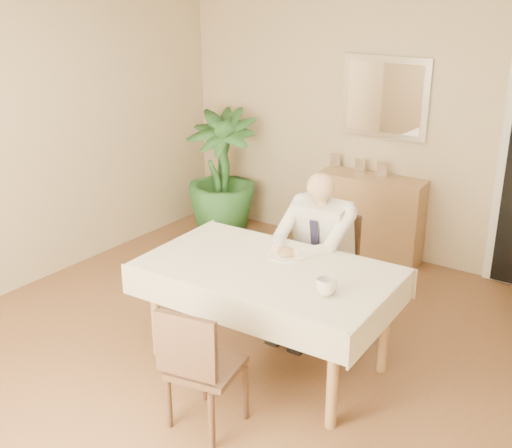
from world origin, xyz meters
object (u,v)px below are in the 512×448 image
Objects in this scene: chair_far at (329,260)px; potted_palm at (222,173)px; coffee_mug at (326,287)px; dining_table at (268,278)px; seated_man at (312,247)px; chair_near at (198,364)px; sideboard at (370,217)px.

chair_far is 2.10m from potted_palm.
dining_table is at bearing 165.32° from coffee_mug.
seated_man is at bearing 87.48° from dining_table.
dining_table is 0.87m from chair_near.
potted_palm reaches higher than seated_man.
chair_near is (0.08, -1.72, -0.03)m from chair_far.
sideboard is at bearing 84.89° from chair_near.
chair_near is 1.46m from seated_man.
chair_far is 0.65× the size of potted_palm.
potted_palm is (-1.85, 1.26, -0.03)m from seated_man.
coffee_mug reaches higher than chair_near.
potted_palm reaches higher than chair_near.
sideboard reaches higher than dining_table.
potted_palm is (-1.85, 0.98, 0.18)m from chair_far.
dining_table is 13.30× the size of coffee_mug.
potted_palm reaches higher than coffee_mug.
coffee_mug is at bearing -17.19° from dining_table.
chair_near is 0.80× the size of sideboard.
chair_far is at bearing 117.34° from coffee_mug.
seated_man is at bearing -34.29° from potted_palm.
seated_man is at bearing -84.50° from sideboard.
sideboard is (-0.78, 2.30, -0.39)m from coffee_mug.
coffee_mug is (0.52, -0.14, 0.14)m from dining_table.
chair_near is 3.02m from sideboard.
dining_table is 1.32× the size of potted_palm.
seated_man reaches higher than dining_table.
coffee_mug is (0.45, 0.71, 0.35)m from chair_near.
seated_man is at bearing -88.11° from chair_far.
chair_near is 3.32m from potted_palm.
chair_far reaches higher than chair_near.
chair_near is at bearing -86.90° from seated_man.
seated_man is (-0.08, 1.44, 0.23)m from chair_near.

